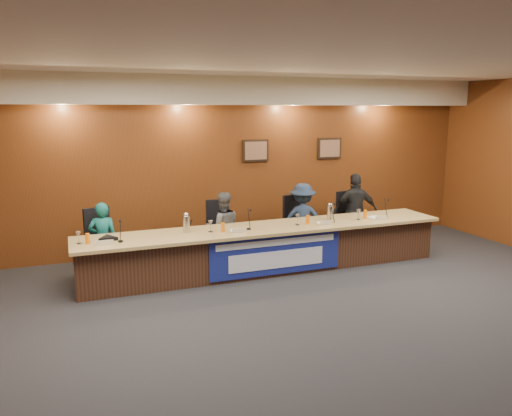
{
  "coord_description": "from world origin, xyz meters",
  "views": [
    {
      "loc": [
        -3.0,
        -4.95,
        2.62
      ],
      "look_at": [
        -0.18,
        2.42,
        1.06
      ],
      "focal_mm": 35.0,
      "sensor_mm": 36.0,
      "label": 1
    }
  ],
  "objects_px": {
    "office_chair_a": "(103,246)",
    "carafe_right": "(330,213)",
    "office_chair_c": "(300,228)",
    "dais_body": "(267,250)",
    "office_chair_d": "(352,223)",
    "panelist_a": "(103,240)",
    "panelist_c": "(302,220)",
    "carafe_left": "(186,224)",
    "panelist_b": "(223,228)",
    "panelist_d": "(355,212)",
    "banner": "(277,255)",
    "speakerphone": "(108,238)",
    "office_chair_b": "(221,235)"
  },
  "relations": [
    {
      "from": "dais_body",
      "to": "carafe_left",
      "type": "bearing_deg",
      "value": 178.24
    },
    {
      "from": "dais_body",
      "to": "office_chair_d",
      "type": "height_order",
      "value": "dais_body"
    },
    {
      "from": "carafe_right",
      "to": "banner",
      "type": "bearing_deg",
      "value": -159.34
    },
    {
      "from": "panelist_c",
      "to": "carafe_left",
      "type": "height_order",
      "value": "panelist_c"
    },
    {
      "from": "panelist_a",
      "to": "office_chair_a",
      "type": "height_order",
      "value": "panelist_a"
    },
    {
      "from": "carafe_right",
      "to": "speakerphone",
      "type": "relative_size",
      "value": 0.76
    },
    {
      "from": "panelist_a",
      "to": "panelist_c",
      "type": "bearing_deg",
      "value": -169.22
    },
    {
      "from": "panelist_a",
      "to": "panelist_c",
      "type": "relative_size",
      "value": 0.92
    },
    {
      "from": "office_chair_b",
      "to": "office_chair_d",
      "type": "bearing_deg",
      "value": 2.19
    },
    {
      "from": "carafe_left",
      "to": "speakerphone",
      "type": "bearing_deg",
      "value": -178.29
    },
    {
      "from": "banner",
      "to": "office_chair_b",
      "type": "distance_m",
      "value": 1.25
    },
    {
      "from": "dais_body",
      "to": "panelist_a",
      "type": "relative_size",
      "value": 4.95
    },
    {
      "from": "office_chair_a",
      "to": "carafe_right",
      "type": "bearing_deg",
      "value": -27.27
    },
    {
      "from": "panelist_c",
      "to": "panelist_d",
      "type": "xyz_separation_m",
      "value": [
        1.11,
        0.0,
        0.06
      ]
    },
    {
      "from": "dais_body",
      "to": "office_chair_a",
      "type": "xyz_separation_m",
      "value": [
        -2.54,
        0.7,
        0.13
      ]
    },
    {
      "from": "office_chair_c",
      "to": "speakerphone",
      "type": "height_order",
      "value": "speakerphone"
    },
    {
      "from": "panelist_b",
      "to": "carafe_right",
      "type": "height_order",
      "value": "panelist_b"
    },
    {
      "from": "panelist_c",
      "to": "office_chair_c",
      "type": "relative_size",
      "value": 2.75
    },
    {
      "from": "dais_body",
      "to": "panelist_b",
      "type": "relative_size",
      "value": 4.79
    },
    {
      "from": "carafe_right",
      "to": "office_chair_a",
      "type": "bearing_deg",
      "value": 169.92
    },
    {
      "from": "panelist_a",
      "to": "panelist_d",
      "type": "xyz_separation_m",
      "value": [
        4.59,
        0.0,
        0.12
      ]
    },
    {
      "from": "panelist_c",
      "to": "office_chair_c",
      "type": "xyz_separation_m",
      "value": [
        0.0,
        0.1,
        -0.18
      ]
    },
    {
      "from": "panelist_b",
      "to": "carafe_left",
      "type": "xyz_separation_m",
      "value": [
        -0.76,
        -0.55,
        0.25
      ]
    },
    {
      "from": "office_chair_b",
      "to": "panelist_c",
      "type": "bearing_deg",
      "value": -1.61
    },
    {
      "from": "office_chair_a",
      "to": "banner",
      "type": "bearing_deg",
      "value": -40.82
    },
    {
      "from": "office_chair_a",
      "to": "office_chair_c",
      "type": "distance_m",
      "value": 3.47
    },
    {
      "from": "panelist_a",
      "to": "office_chair_c",
      "type": "height_order",
      "value": "panelist_a"
    },
    {
      "from": "panelist_c",
      "to": "office_chair_a",
      "type": "xyz_separation_m",
      "value": [
        -3.47,
        0.1,
        -0.18
      ]
    },
    {
      "from": "banner",
      "to": "office_chair_b",
      "type": "xyz_separation_m",
      "value": [
        -0.57,
        1.11,
        0.1
      ]
    },
    {
      "from": "dais_body",
      "to": "speakerphone",
      "type": "xyz_separation_m",
      "value": [
        -2.5,
        0.01,
        0.43
      ]
    },
    {
      "from": "panelist_a",
      "to": "carafe_left",
      "type": "relative_size",
      "value": 4.69
    },
    {
      "from": "office_chair_a",
      "to": "office_chair_c",
      "type": "xyz_separation_m",
      "value": [
        3.47,
        0.0,
        0.0
      ]
    },
    {
      "from": "office_chair_a",
      "to": "carafe_right",
      "type": "relative_size",
      "value": 1.98
    },
    {
      "from": "office_chair_d",
      "to": "panelist_a",
      "type": "bearing_deg",
      "value": 171.34
    },
    {
      "from": "panelist_b",
      "to": "carafe_right",
      "type": "xyz_separation_m",
      "value": [
        1.76,
        -0.56,
        0.25
      ]
    },
    {
      "from": "panelist_b",
      "to": "carafe_left",
      "type": "bearing_deg",
      "value": 42.24
    },
    {
      "from": "office_chair_d",
      "to": "speakerphone",
      "type": "xyz_separation_m",
      "value": [
        -4.55,
        -0.69,
        0.3
      ]
    },
    {
      "from": "panelist_a",
      "to": "office_chair_a",
      "type": "xyz_separation_m",
      "value": [
        0.0,
        0.1,
        -0.13
      ]
    },
    {
      "from": "banner",
      "to": "panelist_d",
      "type": "relative_size",
      "value": 1.52
    },
    {
      "from": "panelist_b",
      "to": "office_chair_b",
      "type": "xyz_separation_m",
      "value": [
        0.0,
        0.1,
        -0.15
      ]
    },
    {
      "from": "office_chair_c",
      "to": "carafe_left",
      "type": "distance_m",
      "value": 2.39
    },
    {
      "from": "office_chair_c",
      "to": "carafe_right",
      "type": "distance_m",
      "value": 0.81
    },
    {
      "from": "carafe_right",
      "to": "office_chair_d",
      "type": "bearing_deg",
      "value": 37.54
    },
    {
      "from": "dais_body",
      "to": "panelist_d",
      "type": "bearing_deg",
      "value": 16.19
    },
    {
      "from": "banner",
      "to": "panelist_a",
      "type": "height_order",
      "value": "panelist_a"
    },
    {
      "from": "panelist_a",
      "to": "carafe_left",
      "type": "bearing_deg",
      "value": 166.15
    },
    {
      "from": "panelist_c",
      "to": "office_chair_d",
      "type": "xyz_separation_m",
      "value": [
        1.11,
        0.1,
        -0.18
      ]
    },
    {
      "from": "carafe_left",
      "to": "banner",
      "type": "bearing_deg",
      "value": -18.95
    },
    {
      "from": "panelist_a",
      "to": "carafe_right",
      "type": "bearing_deg",
      "value": -177.81
    },
    {
      "from": "office_chair_d",
      "to": "carafe_right",
      "type": "distance_m",
      "value": 1.16
    }
  ]
}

